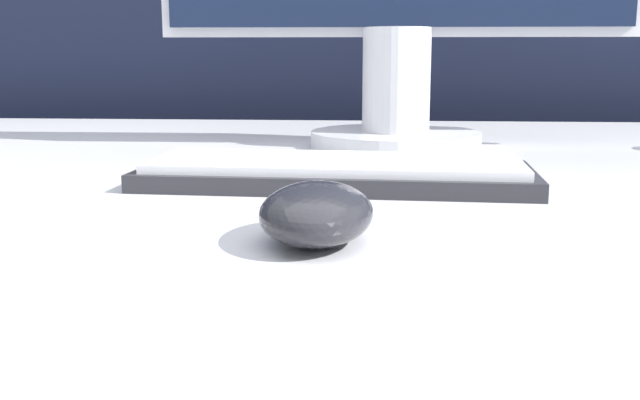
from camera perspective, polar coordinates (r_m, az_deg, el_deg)
partition_panel at (r=1.50m, az=2.07°, el=0.79°), size 5.00×0.03×1.23m
computer_mouse_near at (r=0.48m, az=-0.27°, el=-0.99°), size 0.08×0.11×0.04m
keyboard at (r=0.69m, az=1.24°, el=2.12°), size 0.37×0.16×0.02m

